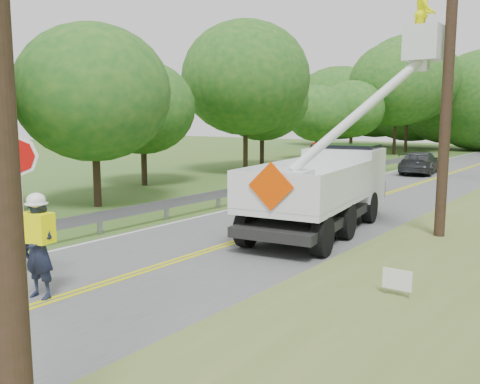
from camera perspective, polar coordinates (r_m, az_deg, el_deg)
The scene contains 10 objects.
ground at distance 11.64m, azimuth -18.29°, elevation -10.79°, with size 140.00×140.00×0.00m, color #4E6322.
road at distance 22.48m, azimuth 12.30°, elevation -1.40°, with size 7.20×96.00×0.03m.
guardrail at distance 25.07m, azimuth 4.83°, elevation 1.01°, with size 0.18×48.00×0.77m.
treeline_left at distance 43.35m, azimuth 10.42°, elevation 11.42°, with size 11.20×55.57×12.15m.
flagger at distance 11.32m, azimuth -21.45°, elevation -5.18°, with size 1.21×0.62×3.32m.
bucket_truck at distance 17.71m, azimuth 10.42°, elevation 1.51°, with size 5.35×8.06×7.45m.
suv_silver at distance 25.75m, azimuth 10.31°, elevation 1.94°, with size 3.01×6.54×1.82m, color #B2B6B9.
suv_darkgrey at distance 35.92m, azimuth 19.31°, elevation 3.10°, with size 2.07×5.09×1.48m, color #34373A.
stop_sign_permanent at distance 28.67m, azimuth 8.22°, elevation 3.85°, with size 0.43×0.29×2.35m.
yard_sign at distance 10.48m, azimuth 17.00°, elevation -9.41°, with size 0.57×0.04×0.83m.
Camera 1 is at (9.12, -6.21, 3.73)m, focal length 38.56 mm.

